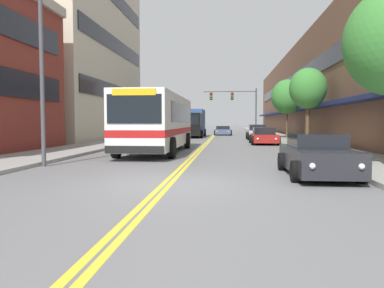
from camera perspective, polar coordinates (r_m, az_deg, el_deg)
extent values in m
plane|color=slate|center=(47.10, 3.42, 1.36)|extent=(240.00, 240.00, 0.00)
cube|color=gray|center=(47.89, -5.26, 1.47)|extent=(3.46, 106.00, 0.15)
cube|color=gray|center=(47.40, 12.19, 1.39)|extent=(3.46, 106.00, 0.15)
cube|color=yellow|center=(47.10, 3.30, 1.36)|extent=(0.14, 106.00, 0.01)
cube|color=yellow|center=(47.09, 3.54, 1.36)|extent=(0.14, 106.00, 0.01)
cube|color=beige|center=(41.44, -20.10, 19.96)|extent=(12.00, 20.26, 27.27)
cube|color=black|center=(37.63, -11.40, 7.70)|extent=(0.08, 18.64, 1.40)
cube|color=black|center=(38.24, -11.48, 14.51)|extent=(0.08, 18.64, 1.40)
cube|color=brown|center=(48.57, 19.35, 7.39)|extent=(8.00, 68.00, 10.43)
cube|color=navy|center=(47.57, 13.95, 4.78)|extent=(1.10, 61.20, 0.24)
cube|color=black|center=(47.87, 14.62, 9.04)|extent=(0.08, 61.20, 1.40)
cube|color=silver|center=(21.02, -5.16, 3.51)|extent=(2.56, 10.85, 2.77)
cube|color=#B21919|center=(21.02, -5.15, 2.00)|extent=(2.58, 10.87, 0.32)
cube|color=black|center=(21.55, -4.90, 4.69)|extent=(2.59, 8.46, 1.00)
cube|color=black|center=(15.71, -8.83, 5.33)|extent=(2.30, 0.04, 1.22)
cube|color=yellow|center=(15.73, -8.86, 7.85)|extent=(1.84, 0.06, 0.28)
cube|color=black|center=(15.72, -8.79, -0.88)|extent=(2.51, 0.08, 0.32)
cylinder|color=black|center=(17.78, -11.48, -0.51)|extent=(0.30, 1.00, 1.00)
cylinder|color=black|center=(17.20, -3.10, -0.58)|extent=(0.30, 1.00, 1.00)
cylinder|color=black|center=(24.23, -6.90, 0.57)|extent=(0.30, 1.00, 1.00)
cylinder|color=black|center=(23.81, -0.73, 0.54)|extent=(0.30, 1.00, 1.00)
cube|color=#38383D|center=(42.18, -2.82, 1.81)|extent=(1.95, 4.07, 0.63)
cube|color=black|center=(42.33, -2.79, 2.62)|extent=(1.68, 1.79, 0.55)
cylinder|color=black|center=(41.10, -4.45, 1.53)|extent=(0.22, 0.69, 0.69)
cylinder|color=black|center=(40.81, -1.69, 1.53)|extent=(0.22, 0.69, 0.69)
cylinder|color=black|center=(43.59, -3.88, 1.64)|extent=(0.22, 0.69, 0.69)
cylinder|color=black|center=(43.31, -1.28, 1.64)|extent=(0.22, 0.69, 0.69)
sphere|color=silver|center=(40.26, -4.20, 1.77)|extent=(0.16, 0.16, 0.16)
sphere|color=silver|center=(40.06, -2.28, 1.77)|extent=(0.16, 0.16, 0.16)
cube|color=red|center=(44.31, -3.34, 1.93)|extent=(0.18, 0.04, 0.10)
cube|color=red|center=(44.12, -1.54, 1.92)|extent=(0.18, 0.04, 0.10)
cube|color=white|center=(35.12, -4.51, 1.47)|extent=(1.83, 4.04, 0.68)
cube|color=black|center=(35.26, -4.46, 2.37)|extent=(1.58, 1.78, 0.41)
cylinder|color=black|center=(34.07, -6.42, 1.06)|extent=(0.22, 0.61, 0.61)
cylinder|color=black|center=(33.74, -3.30, 1.05)|extent=(0.22, 0.61, 0.61)
cylinder|color=black|center=(36.53, -5.62, 1.23)|extent=(0.22, 0.61, 0.61)
cylinder|color=black|center=(36.21, -2.70, 1.22)|extent=(0.22, 0.61, 0.61)
sphere|color=silver|center=(33.23, -6.20, 1.41)|extent=(0.16, 0.16, 0.16)
sphere|color=silver|center=(33.00, -4.02, 1.41)|extent=(0.16, 0.16, 0.16)
cube|color=red|center=(37.23, -4.97, 1.63)|extent=(0.18, 0.04, 0.10)
cube|color=red|center=(37.01, -2.96, 1.63)|extent=(0.18, 0.04, 0.10)
cube|color=#232328|center=(12.32, 18.51, -2.23)|extent=(1.74, 4.23, 0.71)
cube|color=black|center=(12.45, 18.39, 0.49)|extent=(1.50, 1.86, 0.44)
cylinder|color=black|center=(10.89, 15.46, -4.04)|extent=(0.22, 0.62, 0.62)
cylinder|color=black|center=(11.34, 24.41, -3.93)|extent=(0.22, 0.62, 0.62)
cylinder|color=black|center=(13.46, 13.52, -2.60)|extent=(0.22, 0.62, 0.62)
cylinder|color=black|center=(13.83, 20.88, -2.58)|extent=(0.22, 0.62, 0.62)
sphere|color=silver|center=(10.11, 17.88, -3.21)|extent=(0.16, 0.16, 0.16)
sphere|color=silver|center=(10.45, 24.44, -3.15)|extent=(0.16, 0.16, 0.16)
cube|color=red|center=(14.28, 14.13, -1.25)|extent=(0.18, 0.04, 0.10)
cube|color=red|center=(14.52, 19.03, -1.26)|extent=(0.18, 0.04, 0.10)
cube|color=maroon|center=(28.76, 10.91, 0.90)|extent=(1.80, 4.18, 0.56)
cube|color=black|center=(28.91, 10.89, 1.98)|extent=(1.55, 1.84, 0.51)
cylinder|color=black|center=(27.40, 9.25, 0.51)|extent=(0.22, 0.65, 0.65)
cylinder|color=black|center=(27.58, 13.07, 0.49)|extent=(0.22, 0.65, 0.65)
cylinder|color=black|center=(29.99, 8.92, 0.76)|extent=(0.22, 0.65, 0.65)
cylinder|color=black|center=(30.15, 12.41, 0.74)|extent=(0.22, 0.65, 0.65)
sphere|color=silver|center=(26.60, 9.99, 0.77)|extent=(0.16, 0.16, 0.16)
sphere|color=silver|center=(26.73, 12.68, 0.75)|extent=(0.16, 0.16, 0.16)
cube|color=red|center=(30.80, 9.34, 1.14)|extent=(0.18, 0.04, 0.10)
cube|color=red|center=(30.91, 11.73, 1.12)|extent=(0.18, 0.04, 0.10)
cube|color=#B7B7BC|center=(35.84, 9.89, 1.52)|extent=(1.70, 4.35, 0.70)
cube|color=black|center=(36.00, 9.88, 2.51)|extent=(1.46, 1.92, 0.53)
cylinder|color=black|center=(34.44, 8.61, 1.13)|extent=(0.22, 0.68, 0.68)
cylinder|color=black|center=(34.59, 11.50, 1.11)|extent=(0.22, 0.68, 0.68)
cylinder|color=black|center=(37.14, 8.38, 1.30)|extent=(0.22, 0.68, 0.68)
cylinder|color=black|center=(37.27, 11.06, 1.28)|extent=(0.22, 0.68, 0.68)
sphere|color=silver|center=(33.61, 9.17, 1.47)|extent=(0.16, 0.16, 0.16)
sphere|color=silver|center=(33.71, 11.19, 1.45)|extent=(0.16, 0.16, 0.16)
cube|color=red|center=(37.98, 8.71, 1.69)|extent=(0.18, 0.04, 0.10)
cube|color=red|center=(38.07, 10.55, 1.68)|extent=(0.18, 0.04, 0.10)
cube|color=#475675|center=(47.47, 4.75, 1.93)|extent=(1.94, 4.01, 0.57)
cube|color=black|center=(47.62, 4.75, 2.51)|extent=(1.67, 1.76, 0.40)
cylinder|color=black|center=(46.26, 3.50, 1.72)|extent=(0.22, 0.64, 0.64)
cylinder|color=black|center=(46.23, 5.96, 1.71)|extent=(0.22, 0.64, 0.64)
cylinder|color=black|center=(48.74, 3.60, 1.81)|extent=(0.22, 0.64, 0.64)
cylinder|color=black|center=(48.72, 5.93, 1.80)|extent=(0.22, 0.64, 0.64)
sphere|color=silver|center=(45.46, 3.86, 1.90)|extent=(0.16, 0.16, 0.16)
sphere|color=silver|center=(45.45, 5.58, 1.89)|extent=(0.16, 0.16, 0.16)
cube|color=red|center=(49.50, 3.96, 2.02)|extent=(0.18, 0.04, 0.10)
cube|color=red|center=(49.48, 5.59, 2.02)|extent=(0.18, 0.04, 0.10)
cube|color=black|center=(38.48, -0.39, 3.01)|extent=(2.42, 2.28, 2.33)
cube|color=black|center=(37.33, -0.57, 3.64)|extent=(2.05, 0.04, 1.02)
cube|color=#335699|center=(42.27, 0.13, 3.36)|extent=(2.46, 5.32, 2.79)
cylinder|color=black|center=(38.65, -2.21, 1.53)|extent=(0.28, 0.84, 0.84)
cylinder|color=black|center=(38.40, 1.45, 1.52)|extent=(0.28, 0.84, 0.84)
cylinder|color=black|center=(44.00, -1.28, 1.77)|extent=(0.28, 0.84, 0.84)
cylinder|color=black|center=(43.78, 1.94, 1.76)|extent=(0.28, 0.84, 0.84)
cylinder|color=#47474C|center=(47.81, 9.72, 4.85)|extent=(0.18, 0.18, 5.85)
cylinder|color=#47474C|center=(47.81, 5.74, 7.97)|extent=(6.64, 0.11, 0.11)
cube|color=black|center=(47.77, 6.14, 7.25)|extent=(0.34, 0.26, 0.92)
sphere|color=red|center=(47.63, 6.14, 7.60)|extent=(0.18, 0.18, 0.18)
sphere|color=yellow|center=(47.61, 6.14, 7.26)|extent=(0.18, 0.18, 0.18)
sphere|color=green|center=(47.60, 6.14, 6.93)|extent=(0.18, 0.18, 0.18)
cylinder|color=black|center=(47.81, 6.14, 7.89)|extent=(0.02, 0.02, 0.14)
cube|color=black|center=(47.81, 2.93, 7.26)|extent=(0.34, 0.26, 0.92)
sphere|color=red|center=(47.67, 2.92, 7.61)|extent=(0.18, 0.18, 0.18)
sphere|color=yellow|center=(47.65, 2.92, 7.28)|extent=(0.18, 0.18, 0.18)
sphere|color=green|center=(47.64, 2.92, 6.94)|extent=(0.18, 0.18, 0.18)
cylinder|color=black|center=(47.85, 2.93, 7.90)|extent=(0.02, 0.02, 0.14)
cylinder|color=#47474C|center=(15.42, -21.97, 12.53)|extent=(0.16, 0.16, 8.41)
cylinder|color=brown|center=(28.26, 17.16, 2.99)|extent=(0.28, 0.28, 2.82)
ellipsoid|color=#387F33|center=(28.36, 17.26, 8.11)|extent=(2.65, 2.65, 2.91)
cylinder|color=brown|center=(36.90, 14.24, 2.98)|extent=(0.17, 0.17, 2.66)
ellipsoid|color=#387F33|center=(36.97, 14.30, 7.01)|extent=(2.97, 2.97, 3.27)
cylinder|color=yellow|center=(19.86, 17.94, -0.35)|extent=(0.22, 0.22, 0.60)
sphere|color=yellow|center=(19.84, 17.96, 0.69)|extent=(0.20, 0.20, 0.20)
cylinder|color=yellow|center=(19.82, 17.51, -0.15)|extent=(0.08, 0.10, 0.10)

